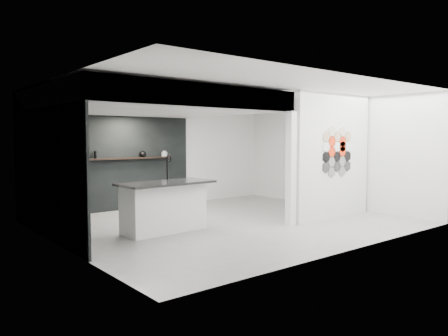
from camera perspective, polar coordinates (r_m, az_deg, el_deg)
floor at (r=9.39m, az=0.69°, el=-7.17°), size 7.00×6.00×0.01m
partition_panel at (r=10.15m, az=14.08°, el=1.54°), size 2.45×0.15×2.80m
bay_clad_back at (r=11.07m, az=-14.49°, el=0.55°), size 4.40×0.04×2.35m
bay_clad_left at (r=8.46m, az=-22.31°, el=-0.63°), size 0.04×4.00×2.35m
bulkhead at (r=9.33m, az=-9.53°, el=8.47°), size 4.40×4.00×0.40m
corner_column at (r=9.08m, az=8.73°, el=-0.08°), size 0.16×0.16×2.35m
fascia_beam at (r=7.72m, az=-2.39°, el=9.47°), size 4.40×0.16×0.40m
wall_basin at (r=8.37m, az=-20.35°, el=-2.86°), size 0.40×0.60×0.12m
display_shelf at (r=11.01m, az=-13.80°, el=1.20°), size 3.00×0.15×0.04m
kitchen_island at (r=8.49m, az=-7.80°, el=-4.94°), size 1.88×0.92×1.48m
stockpot at (r=10.59m, az=-19.16°, el=1.51°), size 0.23×0.23×0.15m
kettle at (r=11.33m, az=-10.57°, el=1.81°), size 0.21×0.21×0.15m
glass_bowl at (r=11.65m, az=-7.79°, el=1.79°), size 0.20×0.20×0.11m
glass_vase at (r=11.65m, az=-7.79°, el=1.88°), size 0.11×0.11×0.15m
bottle_dark at (r=10.78m, az=-16.45°, el=1.68°), size 0.08×0.08×0.18m
utensil_cup at (r=10.60m, az=-19.01°, el=1.36°), size 0.10×0.10×0.10m
hex_tile_cluster at (r=10.13m, az=14.59°, el=2.11°), size 1.04×0.02×1.16m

